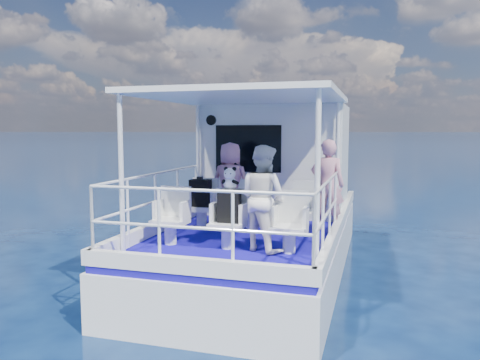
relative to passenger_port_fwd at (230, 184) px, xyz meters
name	(u,v)px	position (x,y,z in m)	size (l,w,h in m)	color
ground	(248,285)	(0.49, -0.59, -1.64)	(2000.00, 2000.00, 0.00)	#07173A
hull	(262,268)	(0.49, 0.41, -1.64)	(3.00, 7.00, 1.60)	white
deck	(262,224)	(0.49, 0.41, -0.79)	(2.90, 6.90, 0.10)	#110878
cabin	(277,159)	(0.49, 1.71, 0.36)	(2.85, 2.00, 2.20)	white
canopy	(245,96)	(0.49, -0.79, 1.50)	(3.00, 3.20, 0.08)	white
canopy_posts	(244,168)	(0.49, -0.84, 0.36)	(2.77, 2.97, 2.20)	white
railings	(238,208)	(0.49, -1.16, -0.24)	(2.84, 3.59, 1.00)	white
seat_port_fwd	(202,216)	(-0.41, -0.39, -0.55)	(0.48, 0.46, 0.38)	silver
seat_center_fwd	(251,219)	(0.49, -0.39, -0.55)	(0.48, 0.46, 0.38)	silver
seat_stbd_fwd	(303,222)	(1.39, -0.39, -0.55)	(0.48, 0.46, 0.38)	silver
seat_port_aft	(170,231)	(-0.41, -1.69, -0.55)	(0.48, 0.46, 0.38)	silver
seat_center_aft	(228,235)	(0.49, -1.69, -0.55)	(0.48, 0.46, 0.38)	silver
seat_stbd_aft	(289,239)	(1.39, -1.69, -0.55)	(0.48, 0.46, 0.38)	silver
passenger_port_fwd	(230,184)	(0.00, 0.00, 0.00)	(0.56, 0.40, 1.49)	#CA829E
passenger_stbd_fwd	(327,185)	(1.74, -0.04, 0.03)	(0.57, 0.37, 1.55)	#CF859B
passenger_stbd_aft	(263,198)	(1.00, -1.66, 0.01)	(0.73, 0.57, 1.50)	white
backpack_port	(200,193)	(-0.41, -0.45, -0.13)	(0.36, 0.20, 0.47)	black
backpack_center	(229,206)	(0.51, -1.68, -0.13)	(0.31, 0.18, 0.47)	black
compact_camera	(200,178)	(-0.41, -0.46, 0.13)	(0.09, 0.06, 0.06)	black
panda	(230,178)	(0.52, -1.65, 0.27)	(0.21, 0.18, 0.33)	white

